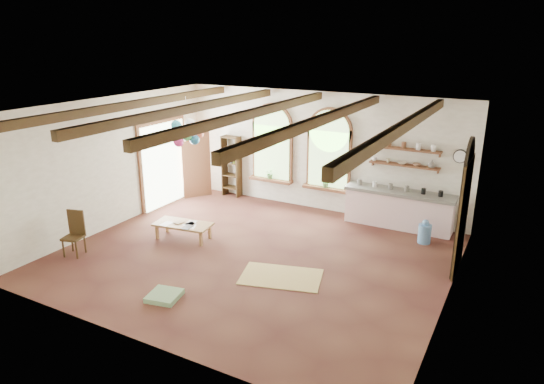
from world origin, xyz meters
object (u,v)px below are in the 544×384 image
Objects in this scene: side_chair at (74,242)px; balloon_cluster at (187,132)px; kitchen_counter at (399,209)px; coffee_table at (183,225)px.

side_chair is 0.85× the size of balloon_cluster.
kitchen_counter is at bearing 40.78° from side_chair.
balloon_cluster is (-0.47, 0.94, 1.99)m from coffee_table.
kitchen_counter is at bearing 25.32° from balloon_cluster.
side_chair is (-1.53, -1.81, -0.06)m from coffee_table.
kitchen_counter is at bearing 36.74° from coffee_table.
side_chair is at bearing -130.20° from coffee_table.
coffee_table is at bearing -143.26° from kitchen_counter.
balloon_cluster is (1.06, 2.75, 2.05)m from side_chair.
side_chair is 3.59m from balloon_cluster.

